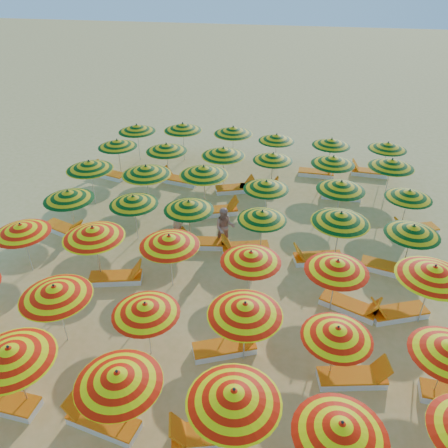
{
  "coord_description": "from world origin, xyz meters",
  "views": [
    {
      "loc": [
        2.26,
        -11.66,
        9.32
      ],
      "look_at": [
        0.0,
        0.5,
        1.6
      ],
      "focal_mm": 35.0,
      "sensor_mm": 36.0,
      "label": 1
    }
  ],
  "objects_px": {
    "umbrella_21": "(251,257)",
    "lounger_15": "(397,313)",
    "umbrella_9": "(234,396)",
    "lounger_27": "(340,195)",
    "beachgoer_b": "(225,227)",
    "umbrella_41": "(392,163)",
    "umbrella_13": "(55,291)",
    "umbrella_35": "(409,194)",
    "lounger_24": "(179,180)",
    "umbrella_38": "(223,152)",
    "lounger_7": "(208,435)",
    "umbrella_33": "(266,185)",
    "lounger_13": "(117,277)",
    "umbrella_22": "(337,266)",
    "lounger_6": "(102,421)",
    "umbrella_45": "(277,138)",
    "lounger_28": "(317,173)",
    "lounger_20": "(388,268)",
    "umbrella_46": "(332,142)",
    "lounger_18": "(244,248)",
    "umbrella_34": "(341,186)",
    "umbrella_26": "(189,205)",
    "lounger_11": "(354,377)",
    "umbrella_42": "(137,128)",
    "lounger_5": "(3,402)",
    "umbrella_25": "(133,200)",
    "beachgoer_a": "(178,226)",
    "umbrella_20": "(169,240)",
    "umbrella_43": "(183,127)",
    "lounger_17": "(203,243)",
    "umbrella_15": "(245,309)",
    "umbrella_10": "(341,429)",
    "umbrella_44": "(233,130)",
    "lounger_16": "(64,229)",
    "lounger_25": "(236,188)",
    "umbrella_28": "(341,218)",
    "umbrella_31": "(146,170)",
    "umbrella_24": "(68,195)",
    "lounger_29": "(368,172)",
    "lounger_21": "(218,211)",
    "umbrella_18": "(21,229)",
    "lounger_14": "(350,306)",
    "lounger_22": "(414,230)",
    "umbrella_47": "(388,146)",
    "umbrella_36": "(117,143)",
    "umbrella_23": "(434,272)",
    "umbrella_7": "(10,353)"
  },
  "relations": [
    {
      "from": "lounger_21",
      "to": "beachgoer_b",
      "type": "bearing_deg",
      "value": -93.72
    },
    {
      "from": "umbrella_28",
      "to": "umbrella_42",
      "type": "bearing_deg",
      "value": 143.57
    },
    {
      "from": "umbrella_43",
      "to": "lounger_24",
      "type": "height_order",
      "value": "umbrella_43"
    },
    {
      "from": "umbrella_45",
      "to": "lounger_28",
      "type": "relative_size",
      "value": 1.34
    },
    {
      "from": "lounger_13",
      "to": "lounger_21",
      "type": "distance_m",
      "value": 5.48
    },
    {
      "from": "umbrella_45",
      "to": "lounger_18",
      "type": "relative_size",
      "value": 1.29
    },
    {
      "from": "umbrella_42",
      "to": "lounger_5",
      "type": "height_order",
      "value": "umbrella_42"
    },
    {
      "from": "umbrella_21",
      "to": "lounger_17",
      "type": "distance_m",
      "value": 3.7
    },
    {
      "from": "umbrella_18",
      "to": "lounger_18",
      "type": "height_order",
      "value": "umbrella_18"
    },
    {
      "from": "umbrella_38",
      "to": "lounger_7",
      "type": "bearing_deg",
      "value": -81.04
    },
    {
      "from": "umbrella_33",
      "to": "lounger_13",
      "type": "distance_m",
      "value": 6.6
    },
    {
      "from": "lounger_22",
      "to": "lounger_18",
      "type": "bearing_deg",
      "value": -1.02
    },
    {
      "from": "umbrella_21",
      "to": "lounger_15",
      "type": "relative_size",
      "value": 1.06
    },
    {
      "from": "umbrella_28",
      "to": "umbrella_33",
      "type": "relative_size",
      "value": 1.27
    },
    {
      "from": "umbrella_35",
      "to": "lounger_24",
      "type": "height_order",
      "value": "umbrella_35"
    },
    {
      "from": "umbrella_22",
      "to": "lounger_6",
      "type": "relative_size",
      "value": 1.32
    },
    {
      "from": "lounger_13",
      "to": "umbrella_20",
      "type": "bearing_deg",
      "value": -9.67
    },
    {
      "from": "beachgoer_b",
      "to": "umbrella_41",
      "type": "bearing_deg",
      "value": 24.85
    },
    {
      "from": "umbrella_31",
      "to": "umbrella_15",
      "type": "bearing_deg",
      "value": -54.77
    },
    {
      "from": "umbrella_28",
      "to": "lounger_15",
      "type": "xyz_separation_m",
      "value": [
        1.79,
        -2.44,
        -1.69
      ]
    },
    {
      "from": "umbrella_22",
      "to": "umbrella_43",
      "type": "distance_m",
      "value": 12.58
    },
    {
      "from": "umbrella_9",
      "to": "lounger_27",
      "type": "distance_m",
      "value": 12.75
    },
    {
      "from": "lounger_29",
      "to": "umbrella_28",
      "type": "bearing_deg",
      "value": 80.11
    },
    {
      "from": "umbrella_15",
      "to": "lounger_13",
      "type": "relative_size",
      "value": 1.37
    },
    {
      "from": "umbrella_33",
      "to": "lounger_16",
      "type": "distance_m",
      "value": 8.05
    },
    {
      "from": "umbrella_15",
      "to": "umbrella_35",
      "type": "bearing_deg",
      "value": 55.32
    },
    {
      "from": "beachgoer_a",
      "to": "lounger_18",
      "type": "bearing_deg",
      "value": -49.48
    },
    {
      "from": "umbrella_21",
      "to": "lounger_14",
      "type": "relative_size",
      "value": 1.06
    },
    {
      "from": "umbrella_23",
      "to": "umbrella_33",
      "type": "distance_m",
      "value": 7.02
    },
    {
      "from": "umbrella_46",
      "to": "lounger_18",
      "type": "relative_size",
      "value": 1.28
    },
    {
      "from": "lounger_13",
      "to": "umbrella_15",
      "type": "bearing_deg",
      "value": -42.28
    },
    {
      "from": "lounger_18",
      "to": "umbrella_9",
      "type": "bearing_deg",
      "value": 80.92
    },
    {
      "from": "umbrella_22",
      "to": "lounger_20",
      "type": "height_order",
      "value": "umbrella_22"
    },
    {
      "from": "umbrella_21",
      "to": "lounger_11",
      "type": "xyz_separation_m",
      "value": [
        3.02,
        -2.56,
        -1.55
      ]
    },
    {
      "from": "umbrella_24",
      "to": "lounger_29",
      "type": "xyz_separation_m",
      "value": [
        11.64,
        7.59,
        -1.57
      ]
    },
    {
      "from": "umbrella_10",
      "to": "umbrella_41",
      "type": "height_order",
      "value": "umbrella_41"
    },
    {
      "from": "umbrella_9",
      "to": "beachgoer_b",
      "type": "bearing_deg",
      "value": 101.77
    },
    {
      "from": "lounger_7",
      "to": "beachgoer_a",
      "type": "height_order",
      "value": "beachgoer_a"
    },
    {
      "from": "umbrella_7",
      "to": "lounger_14",
      "type": "height_order",
      "value": "umbrella_7"
    },
    {
      "from": "lounger_18",
      "to": "lounger_25",
      "type": "relative_size",
      "value": 1.0
    },
    {
      "from": "umbrella_13",
      "to": "beachgoer_b",
      "type": "xyz_separation_m",
      "value": [
        3.52,
        5.43,
        -1.0
      ]
    },
    {
      "from": "umbrella_34",
      "to": "umbrella_44",
      "type": "bearing_deg",
      "value": 134.79
    },
    {
      "from": "umbrella_26",
      "to": "lounger_11",
      "type": "height_order",
      "value": "umbrella_26"
    },
    {
      "from": "umbrella_34",
      "to": "umbrella_46",
      "type": "height_order",
      "value": "umbrella_34"
    },
    {
      "from": "umbrella_34",
      "to": "umbrella_36",
      "type": "distance_m",
      "value": 10.49
    },
    {
      "from": "umbrella_41",
      "to": "beachgoer_b",
      "type": "relative_size",
      "value": 1.31
    },
    {
      "from": "umbrella_25",
      "to": "beachgoer_a",
      "type": "bearing_deg",
      "value": 3.77
    },
    {
      "from": "umbrella_20",
      "to": "umbrella_43",
      "type": "relative_size",
      "value": 1.06
    },
    {
      "from": "lounger_17",
      "to": "lounger_16",
      "type": "bearing_deg",
      "value": -7.35
    },
    {
      "from": "umbrella_31",
      "to": "umbrella_47",
      "type": "distance_m",
      "value": 11.22
    }
  ]
}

